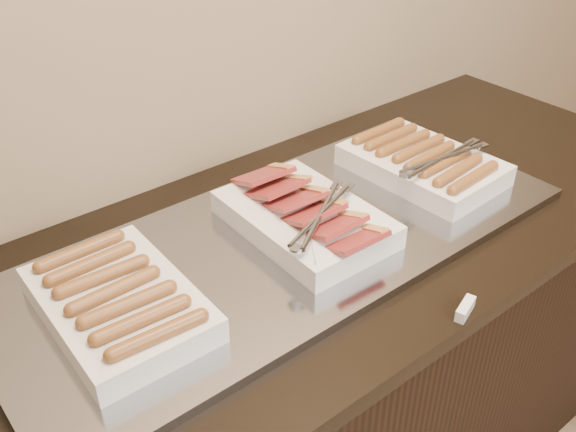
# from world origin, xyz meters

# --- Properties ---
(counter) EXTENTS (2.06, 0.76, 0.90)m
(counter) POSITION_xyz_m (0.00, 2.13, 0.45)
(counter) COLOR black
(counter) RESTS_ON ground
(warming_tray) EXTENTS (1.20, 0.50, 0.02)m
(warming_tray) POSITION_xyz_m (-0.02, 2.13, 0.91)
(warming_tray) COLOR #979AA5
(warming_tray) RESTS_ON counter
(dish_left) EXTENTS (0.23, 0.34, 0.07)m
(dish_left) POSITION_xyz_m (-0.39, 2.13, 0.95)
(dish_left) COLOR white
(dish_left) RESTS_ON warming_tray
(dish_center) EXTENTS (0.26, 0.37, 0.09)m
(dish_center) POSITION_xyz_m (0.02, 2.13, 0.95)
(dish_center) COLOR white
(dish_center) RESTS_ON warming_tray
(dish_right) EXTENTS (0.27, 0.36, 0.08)m
(dish_right) POSITION_xyz_m (0.38, 2.13, 0.95)
(dish_right) COLOR white
(dish_right) RESTS_ON warming_tray
(label_holder) EXTENTS (0.06, 0.03, 0.02)m
(label_holder) POSITION_xyz_m (0.09, 1.77, 0.91)
(label_holder) COLOR white
(label_holder) RESTS_ON counter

